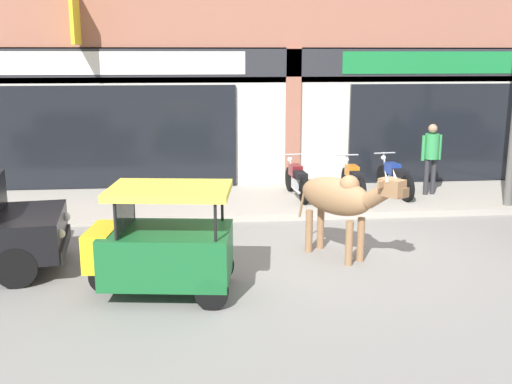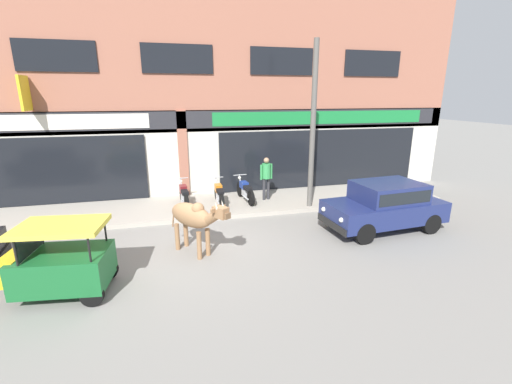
{
  "view_description": "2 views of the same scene",
  "coord_description": "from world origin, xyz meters",
  "px_view_note": "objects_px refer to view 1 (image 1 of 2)",
  "views": [
    {
      "loc": [
        -2.26,
        -9.2,
        3.26
      ],
      "look_at": [
        -1.28,
        1.0,
        0.89
      ],
      "focal_mm": 42.0,
      "sensor_mm": 36.0,
      "label": 1
    },
    {
      "loc": [
        -0.5,
        -8.29,
        3.94
      ],
      "look_at": [
        1.86,
        1.0,
        1.22
      ],
      "focal_mm": 24.0,
      "sensor_mm": 36.0,
      "label": 2
    }
  ],
  "objects_px": {
    "motorcycle_1": "(353,181)",
    "motorcycle_0": "(297,180)",
    "motorcycle_2": "(395,178)",
    "cow": "(340,198)",
    "auto_rickshaw": "(162,248)",
    "pedestrian": "(431,151)"
  },
  "relations": [
    {
      "from": "motorcycle_2",
      "to": "pedestrian",
      "type": "xyz_separation_m",
      "value": [
        0.8,
        -0.04,
        0.6
      ]
    },
    {
      "from": "motorcycle_1",
      "to": "pedestrian",
      "type": "relative_size",
      "value": 1.13
    },
    {
      "from": "cow",
      "to": "pedestrian",
      "type": "distance_m",
      "value": 4.72
    },
    {
      "from": "cow",
      "to": "pedestrian",
      "type": "bearing_deg",
      "value": 51.27
    },
    {
      "from": "motorcycle_0",
      "to": "motorcycle_2",
      "type": "distance_m",
      "value": 2.23
    },
    {
      "from": "auto_rickshaw",
      "to": "motorcycle_0",
      "type": "distance_m",
      "value": 5.61
    },
    {
      "from": "motorcycle_2",
      "to": "pedestrian",
      "type": "height_order",
      "value": "pedestrian"
    },
    {
      "from": "cow",
      "to": "auto_rickshaw",
      "type": "distance_m",
      "value": 3.04
    },
    {
      "from": "motorcycle_2",
      "to": "pedestrian",
      "type": "bearing_deg",
      "value": -2.9
    },
    {
      "from": "auto_rickshaw",
      "to": "motorcycle_0",
      "type": "xyz_separation_m",
      "value": [
        2.68,
        4.93,
        -0.14
      ]
    },
    {
      "from": "motorcycle_1",
      "to": "motorcycle_0",
      "type": "bearing_deg",
      "value": 171.73
    },
    {
      "from": "auto_rickshaw",
      "to": "motorcycle_0",
      "type": "bearing_deg",
      "value": 61.46
    },
    {
      "from": "pedestrian",
      "to": "cow",
      "type": "bearing_deg",
      "value": -128.73
    },
    {
      "from": "cow",
      "to": "motorcycle_0",
      "type": "xyz_separation_m",
      "value": [
        -0.08,
        3.71,
        -0.48
      ]
    },
    {
      "from": "cow",
      "to": "pedestrian",
      "type": "height_order",
      "value": "pedestrian"
    },
    {
      "from": "motorcycle_0",
      "to": "motorcycle_2",
      "type": "relative_size",
      "value": 1.0
    },
    {
      "from": "motorcycle_1",
      "to": "pedestrian",
      "type": "bearing_deg",
      "value": 4.61
    },
    {
      "from": "auto_rickshaw",
      "to": "pedestrian",
      "type": "height_order",
      "value": "pedestrian"
    },
    {
      "from": "motorcycle_1",
      "to": "pedestrian",
      "type": "height_order",
      "value": "pedestrian"
    },
    {
      "from": "motorcycle_0",
      "to": "pedestrian",
      "type": "xyz_separation_m",
      "value": [
        3.03,
        -0.03,
        0.6
      ]
    },
    {
      "from": "cow",
      "to": "motorcycle_0",
      "type": "bearing_deg",
      "value": 91.3
    },
    {
      "from": "auto_rickshaw",
      "to": "motorcycle_1",
      "type": "relative_size",
      "value": 1.14
    }
  ]
}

